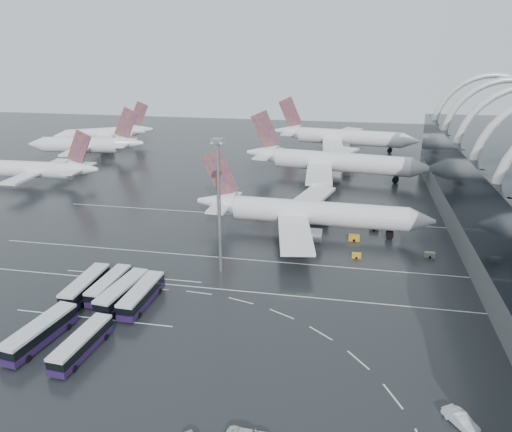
% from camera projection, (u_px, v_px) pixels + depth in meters
% --- Properties ---
extents(ground, '(420.00, 420.00, 0.00)m').
position_uv_depth(ground, '(252.00, 287.00, 93.64)').
color(ground, black).
rests_on(ground, ground).
extents(lane_marking_near, '(120.00, 0.25, 0.01)m').
position_uv_depth(lane_marking_near, '(250.00, 292.00, 91.79)').
color(lane_marking_near, silver).
rests_on(lane_marking_near, ground).
extents(lane_marking_mid, '(120.00, 0.25, 0.01)m').
position_uv_depth(lane_marking_mid, '(264.00, 261.00, 104.76)').
color(lane_marking_mid, silver).
rests_on(lane_marking_mid, ground).
extents(lane_marking_far, '(120.00, 0.25, 0.01)m').
position_uv_depth(lane_marking_far, '(282.00, 217.00, 130.70)').
color(lane_marking_far, silver).
rests_on(lane_marking_far, ground).
extents(bus_bay_line_south, '(28.00, 0.25, 0.01)m').
position_uv_depth(bus_bay_line_south, '(93.00, 318.00, 83.13)').
color(bus_bay_line_south, silver).
rests_on(bus_bay_line_south, ground).
extents(bus_bay_line_north, '(28.00, 0.25, 0.01)m').
position_uv_depth(bus_bay_line_north, '(133.00, 276.00, 97.95)').
color(bus_bay_line_north, silver).
rests_on(bus_bay_line_north, ground).
extents(airliner_main, '(56.93, 49.99, 19.31)m').
position_uv_depth(airliner_main, '(307.00, 213.00, 119.20)').
color(airliner_main, white).
rests_on(airliner_main, ground).
extents(airliner_gate_b, '(62.56, 55.71, 21.73)m').
position_uv_depth(airliner_gate_b, '(332.00, 162.00, 166.77)').
color(airliner_gate_b, white).
rests_on(airliner_gate_b, ground).
extents(airliner_gate_c, '(60.60, 55.41, 21.59)m').
position_uv_depth(airliner_gate_c, '(341.00, 137.00, 209.88)').
color(airliner_gate_c, white).
rests_on(airliner_gate_c, ground).
extents(jet_remote_west, '(41.09, 33.06, 17.96)m').
position_uv_depth(jet_remote_west, '(41.00, 170.00, 159.97)').
color(jet_remote_west, white).
rests_on(jet_remote_west, ground).
extents(jet_remote_mid, '(46.34, 37.41, 20.15)m').
position_uv_depth(jet_remote_mid, '(88.00, 145.00, 195.48)').
color(jet_remote_mid, white).
rests_on(jet_remote_mid, ground).
extents(jet_remote_far, '(39.36, 32.28, 18.62)m').
position_uv_depth(jet_remote_far, '(106.00, 134.00, 221.15)').
color(jet_remote_far, white).
rests_on(jet_remote_far, ground).
extents(bus_row_near_a, '(3.36, 13.57, 3.33)m').
position_uv_depth(bus_row_near_a, '(86.00, 286.00, 90.01)').
color(bus_row_near_a, '#22123A').
rests_on(bus_row_near_a, ground).
extents(bus_row_near_b, '(3.30, 12.62, 3.09)m').
position_uv_depth(bus_row_near_b, '(109.00, 285.00, 90.63)').
color(bus_row_near_b, '#22123A').
rests_on(bus_row_near_b, ground).
extents(bus_row_near_c, '(4.48, 13.96, 3.38)m').
position_uv_depth(bus_row_near_c, '(122.00, 292.00, 87.81)').
color(bus_row_near_c, '#22123A').
rests_on(bus_row_near_c, ground).
extents(bus_row_near_d, '(3.52, 13.54, 3.31)m').
position_uv_depth(bus_row_near_d, '(142.00, 295.00, 86.87)').
color(bus_row_near_d, '#22123A').
rests_on(bus_row_near_d, ground).
extents(bus_row_far_a, '(4.90, 14.16, 3.42)m').
position_uv_depth(bus_row_far_a, '(40.00, 333.00, 75.56)').
color(bus_row_far_a, '#22123A').
rests_on(bus_row_far_a, ground).
extents(bus_row_far_c, '(3.78, 12.92, 3.14)m').
position_uv_depth(bus_row_far_c, '(82.00, 344.00, 73.08)').
color(bus_row_far_c, '#22123A').
rests_on(bus_row_far_c, ground).
extents(van_curve_c, '(4.18, 4.95, 1.60)m').
position_uv_depth(van_curve_c, '(461.00, 420.00, 59.65)').
color(van_curve_c, silver).
rests_on(van_curve_c, ground).
extents(floodlight_mast, '(2.05, 2.05, 26.79)m').
position_uv_depth(floodlight_mast, '(219.00, 191.00, 94.56)').
color(floodlight_mast, gray).
rests_on(floodlight_mast, ground).
extents(gse_cart_belly_a, '(1.93, 1.14, 1.05)m').
position_uv_depth(gse_cart_belly_a, '(356.00, 256.00, 106.06)').
color(gse_cart_belly_a, gold).
rests_on(gse_cart_belly_a, ground).
extents(gse_cart_belly_b, '(2.15, 1.27, 1.17)m').
position_uv_depth(gse_cart_belly_b, '(374.00, 228.00, 121.63)').
color(gse_cart_belly_b, slate).
rests_on(gse_cart_belly_b, ground).
extents(gse_cart_belly_c, '(2.18, 1.29, 1.19)m').
position_uv_depth(gse_cart_belly_c, '(293.00, 242.00, 113.25)').
color(gse_cart_belly_c, gold).
rests_on(gse_cart_belly_c, ground).
extents(gse_cart_belly_d, '(2.09, 1.23, 1.14)m').
position_uv_depth(gse_cart_belly_d, '(430.00, 255.00, 106.36)').
color(gse_cart_belly_d, slate).
rests_on(gse_cart_belly_d, ground).
extents(gse_cart_belly_e, '(2.48, 1.46, 1.35)m').
position_uv_depth(gse_cart_belly_e, '(354.00, 238.00, 115.32)').
color(gse_cart_belly_e, gold).
rests_on(gse_cart_belly_e, ground).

